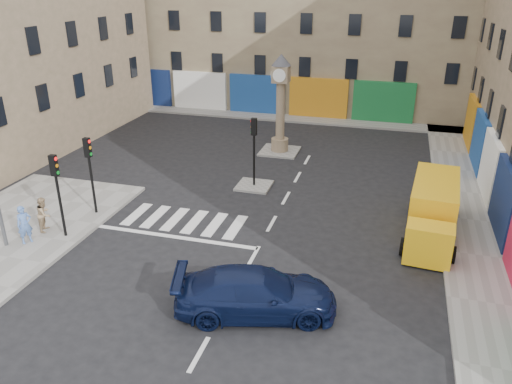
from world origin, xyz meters
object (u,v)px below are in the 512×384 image
at_px(yellow_van, 433,210).
at_px(pedestrian_blue, 25,225).
at_px(traffic_light_left_far, 90,164).
at_px(traffic_light_left_near, 57,183).
at_px(pedestrian_tan, 44,214).
at_px(traffic_light_island, 254,141).
at_px(navy_sedan, 256,293).
at_px(clock_pillar, 281,98).

height_order(yellow_van, pedestrian_blue, yellow_van).
bearing_deg(yellow_van, traffic_light_left_far, -165.90).
bearing_deg(traffic_light_left_near, pedestrian_tan, 169.06).
bearing_deg(traffic_light_left_far, traffic_light_left_near, -90.00).
bearing_deg(pedestrian_blue, traffic_light_island, -6.07).
distance_m(traffic_light_island, navy_sedan, 11.13).
relative_size(traffic_light_island, pedestrian_tan, 2.37).
relative_size(traffic_light_left_near, yellow_van, 0.58).
height_order(clock_pillar, pedestrian_blue, clock_pillar).
relative_size(traffic_light_left_far, pedestrian_blue, 2.21).
height_order(traffic_light_island, pedestrian_blue, traffic_light_island).
xyz_separation_m(traffic_light_island, clock_pillar, (0.00, 6.00, 0.96)).
height_order(traffic_light_left_near, yellow_van, traffic_light_left_near).
xyz_separation_m(traffic_light_left_far, traffic_light_island, (6.30, 5.40, -0.03)).
relative_size(yellow_van, pedestrian_blue, 3.80).
bearing_deg(traffic_light_island, navy_sedan, -73.65).
height_order(traffic_light_left_far, pedestrian_tan, traffic_light_left_far).
bearing_deg(clock_pillar, traffic_light_left_far, -118.94).
xyz_separation_m(pedestrian_blue, pedestrian_tan, (0.06, 1.18, -0.05)).
relative_size(traffic_light_left_far, yellow_van, 0.58).
distance_m(traffic_light_island, pedestrian_blue, 11.63).
distance_m(traffic_light_left_near, pedestrian_tan, 2.04).
height_order(traffic_light_island, pedestrian_tan, traffic_light_island).
relative_size(traffic_light_left_near, navy_sedan, 0.68).
height_order(traffic_light_left_near, navy_sedan, traffic_light_left_near).
relative_size(traffic_light_island, navy_sedan, 0.68).
bearing_deg(clock_pillar, yellow_van, -44.76).
xyz_separation_m(traffic_light_left_near, pedestrian_blue, (-1.18, -0.96, -1.64)).
bearing_deg(traffic_light_left_far, pedestrian_tan, -117.11).
distance_m(clock_pillar, pedestrian_tan, 15.69).
relative_size(traffic_light_left_near, pedestrian_blue, 2.21).
height_order(traffic_light_island, yellow_van, traffic_light_island).
xyz_separation_m(traffic_light_left_far, yellow_van, (15.29, 2.48, -1.50)).
bearing_deg(navy_sedan, traffic_light_island, 0.39).
xyz_separation_m(traffic_light_left_far, navy_sedan, (9.39, -5.14, -1.83)).
relative_size(navy_sedan, yellow_van, 0.85).
bearing_deg(navy_sedan, pedestrian_tan, 58.35).
relative_size(traffic_light_island, clock_pillar, 0.61).
bearing_deg(clock_pillar, traffic_light_left_near, -114.55).
relative_size(traffic_light_left_far, clock_pillar, 0.61).
bearing_deg(traffic_light_left_near, traffic_light_island, 51.07).
relative_size(traffic_light_island, yellow_van, 0.58).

